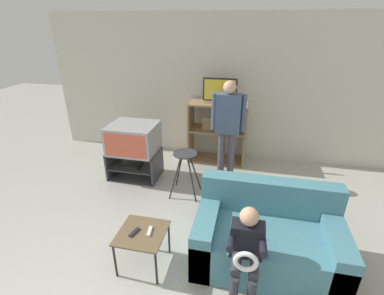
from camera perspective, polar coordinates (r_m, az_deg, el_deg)
name	(u,v)px	position (r m, az deg, el deg)	size (l,w,h in m)	color
wall_back	(216,89)	(5.23, 5.04, 11.85)	(6.40, 0.06, 2.60)	beige
tv_stand	(135,164)	(4.81, -11.60, -3.32)	(0.82, 0.56, 0.47)	#38383D
television_main	(134,138)	(4.63, -11.91, 1.93)	(0.75, 0.66, 0.46)	#9E9EA3
media_shelf	(217,132)	(5.14, 5.21, 3.17)	(1.03, 0.47, 1.13)	#9E7A51
television_flat	(220,92)	(4.89, 5.72, 11.34)	(0.58, 0.20, 0.44)	black
folding_stool	(185,161)	(4.09, -1.41, -2.83)	(0.43, 0.39, 0.70)	black
snack_table	(142,236)	(3.10, -10.19, -17.40)	(0.49, 0.49, 0.44)	brown
remote_control_black	(134,232)	(3.07, -11.75, -16.65)	(0.04, 0.14, 0.02)	#232328
remote_control_white	(150,231)	(3.05, -8.68, -16.61)	(0.04, 0.14, 0.02)	silver
couch	(267,239)	(3.26, 15.08, -17.60)	(1.52, 0.88, 0.86)	teal
person_standing_adult	(228,122)	(4.41, 7.38, 5.23)	(0.53, 0.20, 1.64)	#4C4C56
person_seated_child	(246,250)	(2.68, 11.04, -19.88)	(0.33, 0.43, 0.97)	#2D2D38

